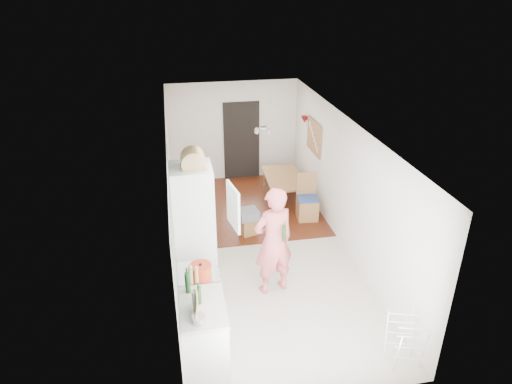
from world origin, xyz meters
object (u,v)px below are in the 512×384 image
object	(u,v)px
dining_chair	(308,198)
stool	(248,225)
drying_rack	(405,343)
person	(274,232)
dining_table	(285,189)

from	to	relation	value
dining_chair	stool	distance (m)	1.45
dining_chair	stool	world-z (taller)	dining_chair
stool	drying_rack	xyz separation A→B (m)	(1.46, -3.78, 0.18)
person	drying_rack	xyz separation A→B (m)	(1.36, -1.92, -0.73)
person	dining_table	distance (m)	3.63
person	dining_chair	bearing A→B (deg)	-134.19
stool	dining_table	bearing A→B (deg)	52.85
person	dining_chair	world-z (taller)	person
dining_table	drying_rack	distance (m)	5.30
dining_chair	drying_rack	size ratio (longest dim) A/B	1.32
dining_table	dining_chair	distance (m)	1.17
dining_table	dining_chair	xyz separation A→B (m)	(0.22, -1.11, 0.28)
dining_table	person	bearing A→B (deg)	165.58
person	stool	xyz separation A→B (m)	(-0.09, 1.86, -0.91)
person	dining_table	size ratio (longest dim) A/B	1.74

